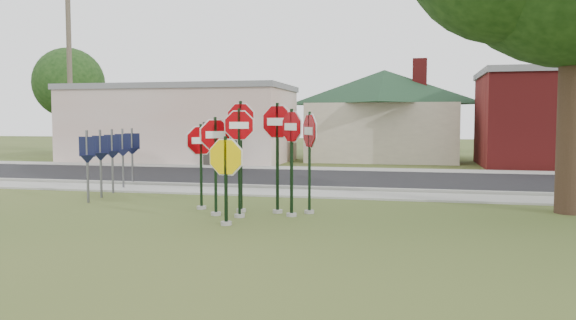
% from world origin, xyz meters
% --- Properties ---
extents(ground, '(120.00, 120.00, 0.00)m').
position_xyz_m(ground, '(0.00, 0.00, 0.00)').
color(ground, '#384C1C').
rests_on(ground, ground).
extents(sidewalk_near, '(60.00, 1.60, 0.06)m').
position_xyz_m(sidewalk_near, '(0.00, 5.50, 0.03)').
color(sidewalk_near, gray).
rests_on(sidewalk_near, ground).
extents(road, '(60.00, 7.00, 0.04)m').
position_xyz_m(road, '(0.00, 10.00, 0.02)').
color(road, black).
rests_on(road, ground).
extents(sidewalk_far, '(60.00, 1.60, 0.06)m').
position_xyz_m(sidewalk_far, '(0.00, 14.30, 0.03)').
color(sidewalk_far, gray).
rests_on(sidewalk_far, ground).
extents(curb, '(60.00, 0.20, 0.14)m').
position_xyz_m(curb, '(0.00, 6.50, 0.07)').
color(curb, gray).
rests_on(curb, ground).
extents(stop_sign_center, '(0.95, 0.24, 2.64)m').
position_xyz_m(stop_sign_center, '(-0.20, 1.16, 1.62)').
color(stop_sign_center, gray).
rests_on(stop_sign_center, ground).
extents(stop_sign_yellow, '(1.11, 0.24, 2.04)m').
position_xyz_m(stop_sign_yellow, '(-0.18, 0.16, 1.20)').
color(stop_sign_yellow, gray).
rests_on(stop_sign_yellow, ground).
extents(stop_sign_left, '(0.85, 0.62, 2.45)m').
position_xyz_m(stop_sign_left, '(-0.84, 1.31, 1.50)').
color(stop_sign_left, gray).
rests_on(stop_sign_left, ground).
extents(stop_sign_right, '(0.78, 0.71, 2.64)m').
position_xyz_m(stop_sign_right, '(0.96, 1.56, 1.64)').
color(stop_sign_right, gray).
rests_on(stop_sign_right, ground).
extents(stop_sign_back_right, '(1.12, 0.28, 2.81)m').
position_xyz_m(stop_sign_back_right, '(0.52, 1.97, 1.79)').
color(stop_sign_back_right, gray).
rests_on(stop_sign_back_right, ground).
extents(stop_sign_back_left, '(1.01, 0.24, 2.84)m').
position_xyz_m(stop_sign_back_left, '(-0.39, 1.91, 1.77)').
color(stop_sign_back_left, gray).
rests_on(stop_sign_back_left, ground).
extents(stop_sign_far_right, '(0.63, 1.01, 2.60)m').
position_xyz_m(stop_sign_far_right, '(1.29, 2.07, 1.63)').
color(stop_sign_far_right, gray).
rests_on(stop_sign_far_right, ground).
extents(stop_sign_far_left, '(0.85, 0.61, 2.28)m').
position_xyz_m(stop_sign_far_left, '(-1.53, 2.12, 1.38)').
color(stop_sign_far_left, gray).
rests_on(stop_sign_far_left, ground).
extents(route_sign_row, '(1.43, 4.63, 2.00)m').
position_xyz_m(route_sign_row, '(-5.40, 4.50, 1.22)').
color(route_sign_row, '#59595E').
rests_on(route_sign_row, ground).
extents(building_stucco, '(12.20, 6.20, 4.20)m').
position_xyz_m(building_stucco, '(-9.00, 18.00, 2.15)').
color(building_stucco, silver).
rests_on(building_stucco, ground).
extents(building_house, '(11.60, 11.60, 6.20)m').
position_xyz_m(building_house, '(2.00, 22.00, 3.65)').
color(building_house, '#C3B69B').
rests_on(building_house, ground).
extents(utility_pole_near, '(2.20, 0.26, 9.50)m').
position_xyz_m(utility_pole_near, '(-14.00, 15.20, 4.97)').
color(utility_pole_near, '#463C2F').
rests_on(utility_pole_near, ground).
extents(bg_tree_left, '(4.90, 4.90, 7.35)m').
position_xyz_m(bg_tree_left, '(-20.00, 24.00, 4.88)').
color(bg_tree_left, black).
rests_on(bg_tree_left, ground).
extents(pedestrian, '(0.75, 0.61, 1.78)m').
position_xyz_m(pedestrian, '(-4.70, 14.09, 0.95)').
color(pedestrian, black).
rests_on(pedestrian, sidewalk_far).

